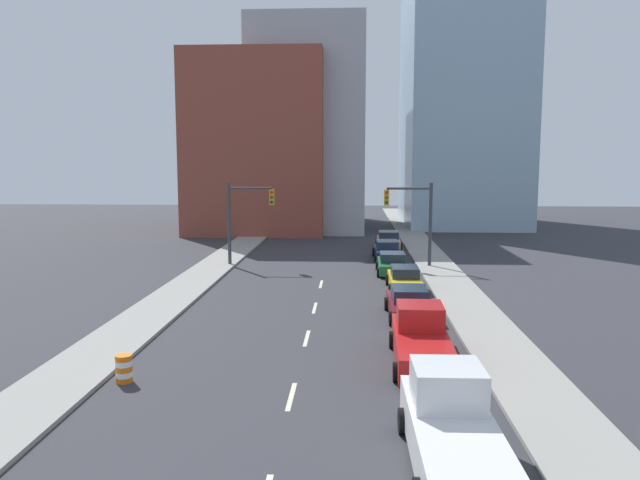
{
  "coord_description": "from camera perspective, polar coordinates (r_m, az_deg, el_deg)",
  "views": [
    {
      "loc": [
        1.94,
        -4.8,
        7.46
      ],
      "look_at": [
        -0.28,
        36.48,
        2.2
      ],
      "focal_mm": 35.0,
      "sensor_mm": 36.0,
      "label": 1
    }
  ],
  "objects": [
    {
      "name": "sidewalk_left",
      "position": [
        52.09,
        -7.78,
        -0.96
      ],
      "size": [
        2.79,
        91.66,
        0.15
      ],
      "color": "gray",
      "rests_on": "ground"
    },
    {
      "name": "sidewalk_right",
      "position": [
        51.51,
        9.62,
        -1.09
      ],
      "size": [
        2.79,
        91.66,
        0.15
      ],
      "color": "gray",
      "rests_on": "ground"
    },
    {
      "name": "lane_stripe_at_14m",
      "position": [
        20.5,
        -2.64,
        -14.08
      ],
      "size": [
        0.16,
        2.4,
        0.01
      ],
      "primitive_type": "cube",
      "color": "beige",
      "rests_on": "ground"
    },
    {
      "name": "lane_stripe_at_21m",
      "position": [
        26.71,
        -1.22,
        -8.96
      ],
      "size": [
        0.16,
        2.4,
        0.01
      ],
      "primitive_type": "cube",
      "color": "beige",
      "rests_on": "ground"
    },
    {
      "name": "lane_stripe_at_26m",
      "position": [
        32.0,
        -0.49,
        -6.22
      ],
      "size": [
        0.16,
        2.4,
        0.01
      ],
      "primitive_type": "cube",
      "color": "beige",
      "rests_on": "ground"
    },
    {
      "name": "lane_stripe_at_32m",
      "position": [
        38.03,
        0.09,
        -4.05
      ],
      "size": [
        0.16,
        2.4,
        0.01
      ],
      "primitive_type": "cube",
      "color": "beige",
      "rests_on": "ground"
    },
    {
      "name": "building_brick_left",
      "position": [
        68.31,
        -5.4,
        8.63
      ],
      "size": [
        14.0,
        16.0,
        18.29
      ],
      "color": "brown",
      "rests_on": "ground"
    },
    {
      "name": "building_office_center",
      "position": [
        71.81,
        -0.85,
        10.04
      ],
      "size": [
        12.0,
        20.0,
        21.91
      ],
      "color": "#A8A8AD",
      "rests_on": "ground"
    },
    {
      "name": "building_glass_right",
      "position": [
        77.71,
        12.89,
        16.8
      ],
      "size": [
        13.0,
        20.0,
        41.18
      ],
      "color": "#99B7CC",
      "rests_on": "ground"
    },
    {
      "name": "traffic_signal_left",
      "position": [
        44.45,
        -7.15,
        2.46
      ],
      "size": [
        3.36,
        0.35,
        5.95
      ],
      "color": "#38383D",
      "rests_on": "ground"
    },
    {
      "name": "traffic_signal_right",
      "position": [
        43.97,
        8.88,
        2.38
      ],
      "size": [
        3.36,
        0.35,
        5.95
      ],
      "color": "#38383D",
      "rests_on": "ground"
    },
    {
      "name": "traffic_barrel",
      "position": [
        22.53,
        -17.49,
        -11.16
      ],
      "size": [
        0.56,
        0.56,
        0.95
      ],
      "color": "orange",
      "rests_on": "ground"
    },
    {
      "name": "pickup_truck_white",
      "position": [
        16.32,
        11.94,
        -16.52
      ],
      "size": [
        2.35,
        6.17,
        2.28
      ],
      "rotation": [
        0.0,
        0.0,
        0.01
      ],
      "color": "silver",
      "rests_on": "ground"
    },
    {
      "name": "pickup_truck_red",
      "position": [
        23.72,
        9.23,
        -9.07
      ],
      "size": [
        2.35,
        6.29,
        2.04
      ],
      "rotation": [
        0.0,
        0.0,
        -0.02
      ],
      "color": "red",
      "rests_on": "ground"
    },
    {
      "name": "sedan_maroon",
      "position": [
        30.23,
        8.13,
        -5.8
      ],
      "size": [
        2.18,
        4.83,
        1.47
      ],
      "rotation": [
        0.0,
        0.0,
        0.02
      ],
      "color": "maroon",
      "rests_on": "ground"
    },
    {
      "name": "sedan_yellow",
      "position": [
        36.56,
        7.74,
        -3.58
      ],
      "size": [
        2.03,
        4.71,
        1.38
      ],
      "rotation": [
        0.0,
        0.0,
        0.0
      ],
      "color": "gold",
      "rests_on": "ground"
    },
    {
      "name": "sedan_green",
      "position": [
        41.8,
        6.62,
        -2.19
      ],
      "size": [
        2.14,
        4.39,
        1.4
      ],
      "rotation": [
        0.0,
        0.0,
        -0.01
      ],
      "color": "#1E6033",
      "rests_on": "ground"
    },
    {
      "name": "sedan_navy",
      "position": [
        47.7,
        6.15,
        -0.99
      ],
      "size": [
        2.15,
        4.81,
        1.44
      ],
      "rotation": [
        0.0,
        0.0,
        0.02
      ],
      "color": "#141E47",
      "rests_on": "ground"
    },
    {
      "name": "sedan_tan",
      "position": [
        53.76,
        6.28,
        -0.04
      ],
      "size": [
        2.22,
        4.61,
        1.47
      ],
      "rotation": [
        0.0,
        0.0,
        -0.02
      ],
      "color": "tan",
      "rests_on": "ground"
    }
  ]
}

